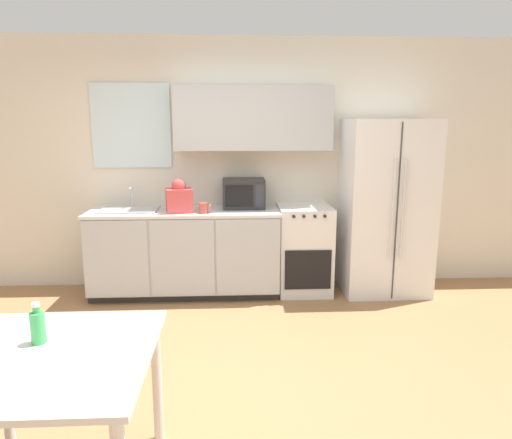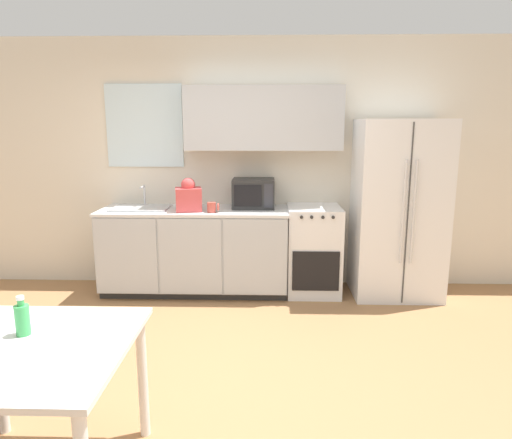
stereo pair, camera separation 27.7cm
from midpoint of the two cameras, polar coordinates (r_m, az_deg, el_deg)
The scene contains 11 objects.
ground_plane at distance 3.50m, azimuth -8.54°, elevation -18.96°, with size 12.00×12.00×0.00m, color #9E7047.
wall_back at distance 5.05m, azimuth -6.23°, elevation 7.66°, with size 12.00×0.38×2.70m.
kitchen_counter at distance 4.93m, azimuth -10.37°, elevation -4.00°, with size 1.98×0.66×0.91m.
oven_range at distance 4.94m, azimuth 4.40°, elevation -3.70°, with size 0.56×0.61×0.94m.
refrigerator at distance 5.00m, azimuth 14.42°, elevation 1.43°, with size 0.89×0.70×1.84m.
kitchen_sink at distance 4.94m, azimuth -17.09°, elevation 1.26°, with size 0.59×0.41×0.23m.
microwave at distance 4.87m, azimuth -3.17°, elevation 3.27°, with size 0.44×0.36×0.31m.
coffee_mug at distance 4.61m, azimuth -8.23°, elevation 1.42°, with size 0.12×0.09×0.10m.
grocery_bag_0 at distance 4.70m, azimuth -11.25°, elevation 2.68°, with size 0.30×0.27×0.34m.
dining_table at distance 2.44m, azimuth -27.84°, elevation -17.08°, with size 0.95×0.95×0.76m.
drink_bottle at distance 2.48m, azimuth -28.60°, elevation -11.70°, with size 0.07×0.07×0.20m.
Camera 1 is at (0.20, -2.99, 1.77)m, focal length 32.00 mm.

